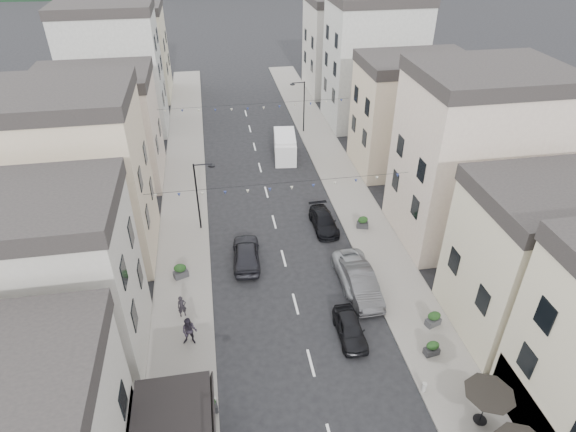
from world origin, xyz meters
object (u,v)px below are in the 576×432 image
at_px(parked_car_d, 324,221).
at_px(parked_car_b, 361,284).
at_px(parked_car_e, 246,253).
at_px(pedestrian_a, 182,306).
at_px(parked_car_a, 350,328).
at_px(delivery_van, 285,146).
at_px(pedestrian_b, 189,331).
at_px(parked_car_c, 356,273).

bearing_deg(parked_car_d, parked_car_b, -86.91).
relative_size(parked_car_e, pedestrian_a, 3.09).
xyz_separation_m(parked_car_a, delivery_van, (0.11, 25.39, 0.61)).
bearing_deg(pedestrian_a, pedestrian_b, -93.31).
xyz_separation_m(parked_car_c, pedestrian_a, (-12.02, -1.49, 0.19)).
height_order(parked_car_b, parked_car_d, parked_car_b).
bearing_deg(parked_car_a, parked_car_e, 124.23).
relative_size(delivery_van, pedestrian_b, 2.86).
bearing_deg(parked_car_d, pedestrian_b, -136.62).
distance_m(parked_car_a, pedestrian_a, 10.79).
bearing_deg(parked_car_e, parked_car_a, 127.76).
height_order(parked_car_b, parked_car_c, parked_car_b).
bearing_deg(parked_car_a, parked_car_b, 64.17).
height_order(parked_car_b, parked_car_e, parked_car_b).
xyz_separation_m(pedestrian_a, pedestrian_b, (0.50, -2.43, 0.20)).
xyz_separation_m(parked_car_b, parked_car_d, (-0.68, 8.20, -0.21)).
bearing_deg(parked_car_a, parked_car_c, 70.32).
bearing_deg(parked_car_e, parked_car_c, 158.98).
relative_size(parked_car_a, pedestrian_a, 2.47).
relative_size(parked_car_e, delivery_van, 0.86).
relative_size(parked_car_c, parked_car_e, 1.06).
xyz_separation_m(parked_car_b, delivery_van, (-1.69, 21.74, 0.42)).
height_order(parked_car_a, pedestrian_b, pedestrian_b).
distance_m(parked_car_d, parked_car_e, 7.57).
height_order(delivery_van, pedestrian_a, delivery_van).
distance_m(parked_car_b, parked_car_e, 8.77).
bearing_deg(parked_car_a, pedestrian_a, 161.90).
distance_m(delivery_van, pedestrian_b, 26.30).
relative_size(pedestrian_a, pedestrian_b, 0.80).
height_order(parked_car_d, delivery_van, delivery_van).
height_order(parked_car_d, pedestrian_b, pedestrian_b).
bearing_deg(delivery_van, parked_car_b, -78.73).
distance_m(parked_car_c, pedestrian_b, 12.18).
relative_size(parked_car_b, delivery_van, 0.92).
height_order(parked_car_b, delivery_van, delivery_van).
bearing_deg(delivery_van, parked_car_e, -101.72).
distance_m(parked_car_a, parked_car_c, 5.24).
bearing_deg(parked_car_a, parked_car_d, 85.05).
xyz_separation_m(parked_car_b, pedestrian_b, (-11.52, -2.66, 0.25)).
height_order(parked_car_e, delivery_van, delivery_van).
relative_size(parked_car_a, parked_car_b, 0.75).
distance_m(parked_car_a, parked_car_e, 10.07).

